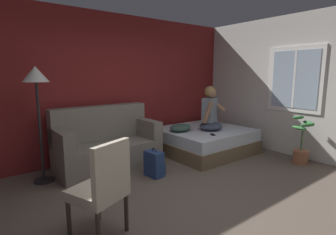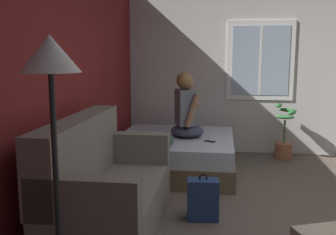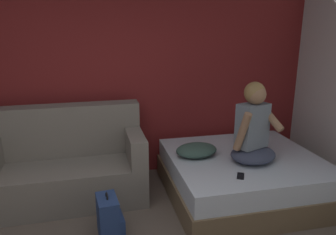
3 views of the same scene
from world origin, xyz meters
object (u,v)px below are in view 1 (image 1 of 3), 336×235
at_px(throw_pillow, 180,128).
at_px(backpack, 154,164).
at_px(couch, 107,144).
at_px(side_chair, 102,186).
at_px(bed, 204,140).
at_px(cell_phone, 213,135).
at_px(person_seated, 210,112).
at_px(floor_lamp, 36,86).
at_px(potted_plant, 301,147).

bearing_deg(throw_pillow, backpack, -150.24).
bearing_deg(couch, throw_pillow, -10.35).
bearing_deg(side_chair, bed, 26.85).
bearing_deg(bed, throw_pillow, 165.93).
distance_m(throw_pillow, cell_phone, 0.66).
distance_m(person_seated, backpack, 1.73).
distance_m(couch, backpack, 0.97).
distance_m(floor_lamp, potted_plant, 4.46).
relative_size(bed, potted_plant, 2.02).
bearing_deg(side_chair, backpack, 37.43).
xyz_separation_m(throw_pillow, floor_lamp, (-2.47, 0.24, 0.88)).
height_order(couch, side_chair, couch).
xyz_separation_m(bed, side_chair, (-2.84, -1.44, 0.30)).
height_order(bed, backpack, bed).
xyz_separation_m(backpack, potted_plant, (2.42, -1.11, 0.11)).
bearing_deg(throw_pillow, floor_lamp, 174.36).
bearing_deg(bed, side_chair, -153.15).
height_order(side_chair, backpack, side_chair).
relative_size(bed, throw_pillow, 3.57).
xyz_separation_m(bed, potted_plant, (0.86, -1.57, 0.07)).
relative_size(side_chair, floor_lamp, 0.58).
relative_size(person_seated, throw_pillow, 1.82).
bearing_deg(backpack, floor_lamp, 149.86).
bearing_deg(bed, potted_plant, -61.19).
bearing_deg(person_seated, backpack, -168.57).
height_order(backpack, throw_pillow, throw_pillow).
relative_size(backpack, cell_phone, 3.18).
bearing_deg(floor_lamp, couch, 1.08).
bearing_deg(cell_phone, couch, -0.06).
height_order(person_seated, throw_pillow, person_seated).
bearing_deg(bed, floor_lamp, 172.84).
bearing_deg(floor_lamp, person_seated, -9.69).
bearing_deg(backpack, side_chair, -142.57).
height_order(throw_pillow, floor_lamp, floor_lamp).
xyz_separation_m(couch, backpack, (0.41, -0.85, -0.20)).
distance_m(couch, side_chair, 2.04).
relative_size(couch, side_chair, 1.74).
relative_size(floor_lamp, potted_plant, 2.00).
height_order(bed, floor_lamp, floor_lamp).
bearing_deg(couch, side_chair, -115.49).
distance_m(backpack, potted_plant, 2.67).
relative_size(bed, backpack, 3.74).
distance_m(bed, throw_pillow, 0.63).
xyz_separation_m(person_seated, cell_phone, (-0.28, -0.33, -0.35)).
bearing_deg(side_chair, floor_lamp, 94.77).
xyz_separation_m(backpack, floor_lamp, (-1.44, 0.83, 1.24)).
xyz_separation_m(cell_phone, floor_lamp, (-2.73, 0.85, 0.94)).
distance_m(bed, potted_plant, 1.79).
distance_m(person_seated, potted_plant, 1.74).
bearing_deg(couch, cell_phone, -26.97).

